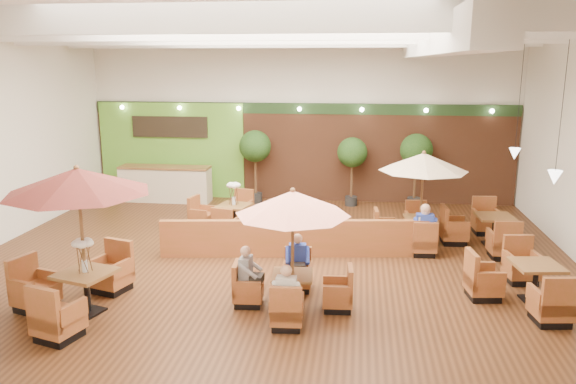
% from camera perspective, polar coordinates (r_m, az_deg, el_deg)
% --- Properties ---
extents(room, '(14.04, 14.00, 5.52)m').
position_cam_1_polar(room, '(13.77, 0.17, 9.34)').
color(room, '#381E0F').
rests_on(room, ground).
extents(service_counter, '(3.00, 0.75, 1.18)m').
position_cam_1_polar(service_counter, '(19.05, -12.34, 0.81)').
color(service_counter, beige).
rests_on(service_counter, ground).
extents(booth_divider, '(6.41, 1.03, 0.89)m').
position_cam_1_polar(booth_divider, '(13.33, 0.86, -4.74)').
color(booth_divider, brown).
rests_on(booth_divider, ground).
extents(table_0, '(2.71, 2.86, 2.78)m').
position_cam_1_polar(table_0, '(10.62, -20.72, -1.66)').
color(table_0, brown).
rests_on(table_0, ground).
extents(table_1, '(2.27, 2.27, 2.32)m').
position_cam_1_polar(table_1, '(10.27, 0.47, -3.47)').
color(table_1, brown).
rests_on(table_1, ground).
extents(table_2, '(2.28, 2.35, 2.40)m').
position_cam_1_polar(table_2, '(14.33, 13.31, 1.50)').
color(table_2, brown).
rests_on(table_2, ground).
extents(table_3, '(1.74, 2.52, 1.50)m').
position_cam_1_polar(table_3, '(15.55, -6.34, -2.23)').
color(table_3, brown).
rests_on(table_3, ground).
extents(table_4, '(1.79, 2.62, 0.96)m').
position_cam_1_polar(table_4, '(11.87, 22.50, -8.51)').
color(table_4, brown).
rests_on(table_4, ground).
extents(table_5, '(1.78, 2.63, 0.98)m').
position_cam_1_polar(table_5, '(15.03, 19.12, -3.74)').
color(table_5, brown).
rests_on(table_5, ground).
extents(topiary_0, '(1.03, 1.03, 2.39)m').
position_cam_1_polar(topiary_0, '(18.24, -3.35, 4.37)').
color(topiary_0, black).
rests_on(topiary_0, ground).
extents(topiary_1, '(0.95, 0.95, 2.21)m').
position_cam_1_polar(topiary_1, '(17.95, 6.54, 3.75)').
color(topiary_1, black).
rests_on(topiary_1, ground).
extents(topiary_2, '(1.02, 1.02, 2.36)m').
position_cam_1_polar(topiary_2, '(18.02, 12.90, 3.90)').
color(topiary_2, black).
rests_on(topiary_2, ground).
extents(diner_0, '(0.34, 0.27, 0.71)m').
position_cam_1_polar(diner_0, '(9.77, -0.14, -9.78)').
color(diner_0, silver).
rests_on(diner_0, ground).
extents(diner_1, '(0.37, 0.31, 0.71)m').
position_cam_1_polar(diner_1, '(11.33, 0.98, -6.50)').
color(diner_1, '#273EAB').
rests_on(diner_1, ground).
extents(diner_2, '(0.29, 0.36, 0.71)m').
position_cam_1_polar(diner_2, '(10.67, -4.07, -7.79)').
color(diner_2, gray).
rests_on(diner_2, ground).
extents(diner_3, '(0.40, 0.32, 0.82)m').
position_cam_1_polar(diner_3, '(13.72, 13.68, -3.20)').
color(diner_3, '#273EAB').
rests_on(diner_3, ground).
extents(diner_4, '(0.39, 0.33, 0.75)m').
position_cam_1_polar(diner_4, '(13.73, 13.68, -3.31)').
color(diner_4, silver).
rests_on(diner_4, ground).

